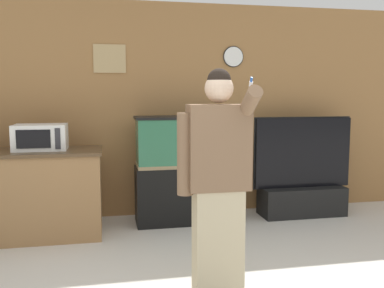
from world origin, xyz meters
The scene contains 6 objects.
wall_back_paneled centered at (0.00, 2.90, 1.30)m, with size 10.00×0.08×2.60m.
counter_island centered at (-1.56, 2.26, 0.46)m, with size 1.68×0.67×0.92m.
microwave centered at (-1.34, 2.31, 1.05)m, with size 0.53×0.38×0.27m.
aquarium_on_stand centered at (0.21, 2.48, 0.62)m, with size 1.11×0.44×1.25m.
tv_on_stand centered at (1.70, 2.47, 0.35)m, with size 1.26×0.40×1.22m.
person_standing centered at (0.11, 0.57, 0.88)m, with size 0.53×0.40×1.68m.
Camera 1 is at (-0.67, -2.35, 1.51)m, focal length 40.00 mm.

